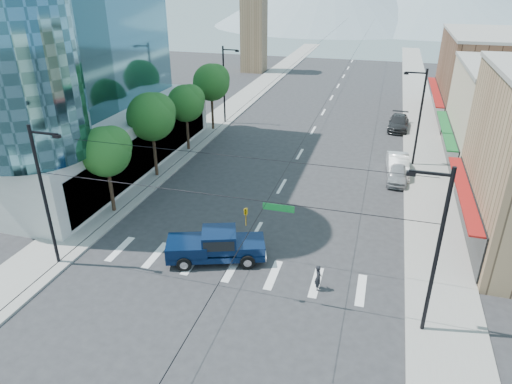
% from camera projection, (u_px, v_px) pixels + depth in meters
% --- Properties ---
extents(ground, '(160.00, 160.00, 0.00)m').
position_uv_depth(ground, '(227.00, 283.00, 26.72)').
color(ground, '#28282B').
rests_on(ground, ground).
extents(sidewalk_left, '(4.00, 120.00, 0.15)m').
position_uv_depth(sidewalk_left, '(241.00, 101.00, 64.33)').
color(sidewalk_left, gray).
rests_on(sidewalk_left, ground).
extents(sidewalk_right, '(4.00, 120.00, 0.15)m').
position_uv_depth(sidewalk_right, '(419.00, 115.00, 58.35)').
color(sidewalk_right, gray).
rests_on(sidewalk_right, ground).
extents(shop_far, '(12.00, 18.00, 10.00)m').
position_uv_depth(shop_far, '(496.00, 79.00, 54.22)').
color(shop_far, brown).
rests_on(shop_far, ground).
extents(clock_tower, '(4.80, 4.80, 20.40)m').
position_uv_depth(clock_tower, '(254.00, 10.00, 79.94)').
color(clock_tower, '#8C6B4C').
rests_on(clock_tower, ground).
extents(tree_near, '(3.65, 3.64, 6.71)m').
position_uv_depth(tree_near, '(108.00, 150.00, 32.61)').
color(tree_near, black).
rests_on(tree_near, ground).
extents(tree_midnear, '(4.09, 4.09, 7.52)m').
position_uv_depth(tree_midnear, '(153.00, 115.00, 38.41)').
color(tree_midnear, black).
rests_on(tree_midnear, ground).
extents(tree_midfar, '(3.65, 3.64, 6.71)m').
position_uv_depth(tree_midfar, '(187.00, 102.00, 44.73)').
color(tree_midfar, black).
rests_on(tree_midfar, ground).
extents(tree_far, '(4.09, 4.09, 7.52)m').
position_uv_depth(tree_far, '(213.00, 81.00, 50.54)').
color(tree_far, black).
rests_on(tree_far, ground).
extents(signal_rig, '(21.80, 0.20, 9.00)m').
position_uv_depth(signal_rig, '(222.00, 222.00, 23.80)').
color(signal_rig, black).
rests_on(signal_rig, ground).
extents(lamp_pole_nw, '(2.00, 0.25, 9.00)m').
position_uv_depth(lamp_pole_nw, '(225.00, 82.00, 53.23)').
color(lamp_pole_nw, black).
rests_on(lamp_pole_nw, ground).
extents(lamp_pole_ne, '(2.00, 0.25, 9.00)m').
position_uv_depth(lamp_pole_ne, '(419.00, 114.00, 40.98)').
color(lamp_pole_ne, black).
rests_on(lamp_pole_ne, ground).
extents(pickup_truck, '(6.53, 4.11, 2.09)m').
position_uv_depth(pickup_truck, '(215.00, 245.00, 28.43)').
color(pickup_truck, '#071736').
rests_on(pickup_truck, ground).
extents(pedestrian, '(0.55, 0.67, 1.60)m').
position_uv_depth(pedestrian, '(318.00, 278.00, 25.87)').
color(pedestrian, black).
rests_on(pedestrian, ground).
extents(parked_car_near, '(1.77, 4.27, 1.44)m').
position_uv_depth(parked_car_near, '(397.00, 174.00, 39.37)').
color(parked_car_near, '#A6A6AB').
rests_on(parked_car_near, ground).
extents(parked_car_mid, '(2.13, 5.23, 1.69)m').
position_uv_depth(parked_car_mid, '(398.00, 165.00, 41.03)').
color(parked_car_mid, white).
rests_on(parked_car_mid, ground).
extents(parked_car_far, '(2.49, 5.54, 1.58)m').
position_uv_depth(parked_car_far, '(399.00, 123.00, 52.74)').
color(parked_car_far, '#2A2A2D').
rests_on(parked_car_far, ground).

